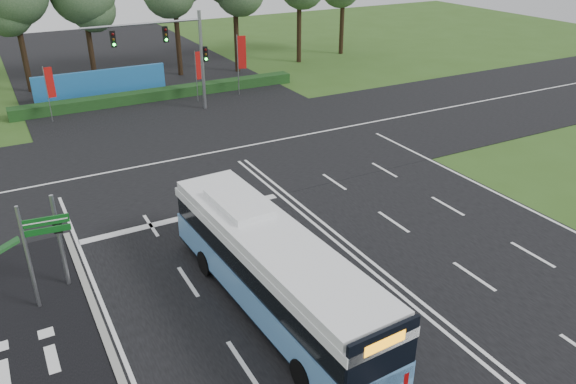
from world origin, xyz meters
name	(u,v)px	position (x,y,z in m)	size (l,w,h in m)	color
ground	(333,240)	(0.00, 0.00, 0.00)	(120.00, 120.00, 0.00)	#32531B
road_main	(333,240)	(0.00, 0.00, 0.02)	(20.00, 120.00, 0.04)	black
road_cross	(225,150)	(0.00, 12.00, 0.03)	(120.00, 14.00, 0.05)	black
kerb_strip	(114,361)	(-10.10, -3.00, 0.06)	(0.25, 18.00, 0.12)	gray
city_bus	(273,270)	(-4.48, -3.03, 1.68)	(2.99, 11.74, 3.34)	#5790CB
pedestrian_signal	(60,238)	(-10.63, 2.01, 2.08)	(0.34, 0.43, 3.80)	gray
street_sign	(36,244)	(-11.45, 1.05, 2.57)	(1.59, 0.27, 4.09)	gray
banner_flag_left	(49,86)	(-8.13, 22.66, 2.54)	(0.57, 0.10, 3.86)	gray
banner_flag_mid	(198,68)	(2.37, 22.45, 2.55)	(0.57, 0.09, 3.88)	gray
banner_flag_right	(241,56)	(5.94, 22.58, 3.07)	(0.67, 0.26, 4.72)	gray
traffic_light_gantry	(177,47)	(0.21, 20.50, 4.66)	(8.41, 0.28, 7.00)	gray
hedge	(162,94)	(0.00, 24.50, 0.40)	(22.00, 1.20, 0.80)	#153212
blue_hoarding	(101,84)	(-4.00, 27.00, 1.10)	(10.00, 0.30, 2.20)	#1F65A9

